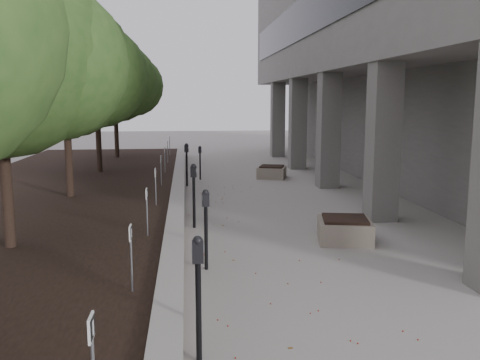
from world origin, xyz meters
TOP-DOWN VIEW (x-y plane):
  - ground at (0.00, 0.00)m, footprint 90.00×90.00m
  - retaining_wall at (-1.82, 9.00)m, footprint 0.39×26.00m
  - planting_bed at (-5.50, 9.00)m, footprint 7.00×26.00m
  - crabapple_tree_2 at (-4.80, 3.00)m, footprint 4.60×4.00m
  - crabapple_tree_3 at (-4.80, 8.00)m, footprint 4.60×4.00m
  - crabapple_tree_4 at (-4.80, 13.00)m, footprint 4.60×4.00m
  - crabapple_tree_5 at (-4.80, 18.00)m, footprint 4.60×4.00m
  - parking_sign_2 at (-2.35, 0.50)m, footprint 0.04×0.22m
  - parking_sign_3 at (-2.35, 3.50)m, footprint 0.04×0.22m
  - parking_sign_4 at (-2.35, 6.50)m, footprint 0.04×0.22m
  - parking_sign_5 at (-2.35, 9.50)m, footprint 0.04×0.22m
  - parking_sign_6 at (-2.35, 12.50)m, footprint 0.04×0.22m
  - parking_sign_7 at (-2.35, 15.50)m, footprint 0.04×0.22m
  - parking_sign_8 at (-2.35, 18.50)m, footprint 0.04×0.22m
  - parking_meter_1 at (-1.45, -0.82)m, footprint 0.15×0.11m
  - parking_meter_2 at (-1.23, 2.52)m, footprint 0.16×0.12m
  - parking_meter_3 at (-1.39, 5.65)m, footprint 0.18×0.14m
  - parking_meter_4 at (-1.55, 11.78)m, footprint 0.18×0.16m
  - parking_meter_5 at (-1.03, 13.22)m, footprint 0.15×0.12m
  - planter_front at (1.86, 4.10)m, footprint 1.33×1.33m
  - planter_back at (1.80, 13.34)m, footprint 1.33×1.33m
  - berry_scatter at (-0.10, 5.00)m, footprint 3.30×14.10m

SIDE VIEW (x-z plane):
  - ground at x=0.00m, z-range 0.00..0.00m
  - berry_scatter at x=-0.10m, z-range 0.00..0.02m
  - planting_bed at x=-5.50m, z-range 0.00..0.40m
  - planter_back at x=1.80m, z-range 0.00..0.49m
  - retaining_wall at x=-1.82m, z-range 0.00..0.50m
  - planter_front at x=1.86m, z-range 0.00..0.53m
  - parking_meter_5 at x=-1.03m, z-range 0.00..1.32m
  - parking_meter_2 at x=-1.23m, z-range 0.00..1.49m
  - parking_meter_1 at x=-1.45m, z-range 0.00..1.54m
  - parking_meter_4 at x=-1.55m, z-range 0.00..1.54m
  - parking_meter_3 at x=-1.39m, z-range 0.00..1.57m
  - parking_sign_2 at x=-2.35m, z-range 0.40..1.36m
  - parking_sign_3 at x=-2.35m, z-range 0.40..1.36m
  - parking_sign_4 at x=-2.35m, z-range 0.40..1.36m
  - parking_sign_5 at x=-2.35m, z-range 0.40..1.36m
  - parking_sign_6 at x=-2.35m, z-range 0.40..1.36m
  - parking_sign_7 at x=-2.35m, z-range 0.40..1.36m
  - parking_sign_8 at x=-2.35m, z-range 0.40..1.36m
  - crabapple_tree_2 at x=-4.80m, z-range 0.40..5.84m
  - crabapple_tree_3 at x=-4.80m, z-range 0.40..5.84m
  - crabapple_tree_4 at x=-4.80m, z-range 0.40..5.84m
  - crabapple_tree_5 at x=-4.80m, z-range 0.40..5.84m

